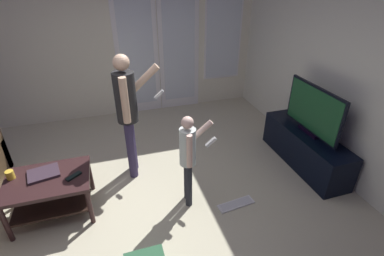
{
  "coord_description": "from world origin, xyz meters",
  "views": [
    {
      "loc": [
        -0.15,
        -2.43,
        2.4
      ],
      "look_at": [
        0.69,
        0.28,
        0.8
      ],
      "focal_mm": 26.52,
      "sensor_mm": 36.0,
      "label": 1
    }
  ],
  "objects_px": {
    "tv_remote_black": "(74,176)",
    "flat_screen_tv": "(313,111)",
    "coffee_table": "(50,188)",
    "loose_keyboard": "(236,204)",
    "person_child": "(189,154)",
    "laptop_closed": "(44,173)",
    "person_adult": "(128,107)",
    "tv_stand": "(305,148)",
    "cup_near_edge": "(10,175)"
  },
  "relations": [
    {
      "from": "laptop_closed",
      "to": "cup_near_edge",
      "type": "distance_m",
      "value": 0.32
    },
    {
      "from": "person_adult",
      "to": "person_child",
      "type": "xyz_separation_m",
      "value": [
        0.53,
        -0.75,
        -0.29
      ]
    },
    {
      "from": "loose_keyboard",
      "to": "cup_near_edge",
      "type": "relative_size",
      "value": 4.8
    },
    {
      "from": "tv_stand",
      "to": "cup_near_edge",
      "type": "relative_size",
      "value": 15.26
    },
    {
      "from": "coffee_table",
      "to": "cup_near_edge",
      "type": "distance_m",
      "value": 0.41
    },
    {
      "from": "flat_screen_tv",
      "to": "coffee_table",
      "type": "bearing_deg",
      "value": 179.46
    },
    {
      "from": "tv_stand",
      "to": "flat_screen_tv",
      "type": "distance_m",
      "value": 0.58
    },
    {
      "from": "person_adult",
      "to": "cup_near_edge",
      "type": "distance_m",
      "value": 1.42
    },
    {
      "from": "flat_screen_tv",
      "to": "loose_keyboard",
      "type": "xyz_separation_m",
      "value": [
        -1.24,
        -0.48,
        -0.81
      ]
    },
    {
      "from": "tv_stand",
      "to": "person_adult",
      "type": "bearing_deg",
      "value": 167.4
    },
    {
      "from": "coffee_table",
      "to": "loose_keyboard",
      "type": "distance_m",
      "value": 2.07
    },
    {
      "from": "flat_screen_tv",
      "to": "tv_remote_black",
      "type": "xyz_separation_m",
      "value": [
        -2.95,
        -0.03,
        -0.33
      ]
    },
    {
      "from": "coffee_table",
      "to": "flat_screen_tv",
      "type": "distance_m",
      "value": 3.26
    },
    {
      "from": "laptop_closed",
      "to": "cup_near_edge",
      "type": "relative_size",
      "value": 3.29
    },
    {
      "from": "person_adult",
      "to": "coffee_table",
      "type": "bearing_deg",
      "value": -153.35
    },
    {
      "from": "tv_remote_black",
      "to": "coffee_table",
      "type": "bearing_deg",
      "value": 128.56
    },
    {
      "from": "flat_screen_tv",
      "to": "person_adult",
      "type": "xyz_separation_m",
      "value": [
        -2.28,
        0.51,
        0.14
      ]
    },
    {
      "from": "tv_remote_black",
      "to": "flat_screen_tv",
      "type": "bearing_deg",
      "value": -38.54
    },
    {
      "from": "loose_keyboard",
      "to": "person_child",
      "type": "bearing_deg",
      "value": 155.43
    },
    {
      "from": "laptop_closed",
      "to": "cup_near_edge",
      "type": "bearing_deg",
      "value": 162.92
    },
    {
      "from": "laptop_closed",
      "to": "cup_near_edge",
      "type": "xyz_separation_m",
      "value": [
        -0.32,
        0.03,
        0.03
      ]
    },
    {
      "from": "flat_screen_tv",
      "to": "cup_near_edge",
      "type": "bearing_deg",
      "value": 177.74
    },
    {
      "from": "tv_stand",
      "to": "loose_keyboard",
      "type": "xyz_separation_m",
      "value": [
        -1.24,
        -0.47,
        -0.24
      ]
    },
    {
      "from": "person_child",
      "to": "coffee_table",
      "type": "bearing_deg",
      "value": 169.45
    },
    {
      "from": "tv_stand",
      "to": "person_child",
      "type": "distance_m",
      "value": 1.81
    },
    {
      "from": "flat_screen_tv",
      "to": "person_adult",
      "type": "height_order",
      "value": "person_adult"
    },
    {
      "from": "loose_keyboard",
      "to": "cup_near_edge",
      "type": "distance_m",
      "value": 2.47
    },
    {
      "from": "flat_screen_tv",
      "to": "person_adult",
      "type": "bearing_deg",
      "value": 167.48
    },
    {
      "from": "coffee_table",
      "to": "tv_stand",
      "type": "relative_size",
      "value": 0.6
    },
    {
      "from": "tv_stand",
      "to": "person_child",
      "type": "relative_size",
      "value": 1.28
    },
    {
      "from": "person_adult",
      "to": "loose_keyboard",
      "type": "height_order",
      "value": "person_adult"
    },
    {
      "from": "flat_screen_tv",
      "to": "person_child",
      "type": "bearing_deg",
      "value": -171.99
    },
    {
      "from": "tv_stand",
      "to": "person_child",
      "type": "bearing_deg",
      "value": -172.11
    },
    {
      "from": "coffee_table",
      "to": "tv_remote_black",
      "type": "relative_size",
      "value": 5.03
    },
    {
      "from": "cup_near_edge",
      "to": "coffee_table",
      "type": "bearing_deg",
      "value": -17.46
    },
    {
      "from": "flat_screen_tv",
      "to": "cup_near_edge",
      "type": "distance_m",
      "value": 3.59
    },
    {
      "from": "tv_stand",
      "to": "loose_keyboard",
      "type": "height_order",
      "value": "tv_stand"
    },
    {
      "from": "person_child",
      "to": "cup_near_edge",
      "type": "bearing_deg",
      "value": 168.09
    },
    {
      "from": "person_adult",
      "to": "laptop_closed",
      "type": "relative_size",
      "value": 5.17
    },
    {
      "from": "coffee_table",
      "to": "cup_near_edge",
      "type": "relative_size",
      "value": 9.1
    },
    {
      "from": "coffee_table",
      "to": "tv_stand",
      "type": "distance_m",
      "value": 3.23
    },
    {
      "from": "cup_near_edge",
      "to": "person_child",
      "type": "bearing_deg",
      "value": -11.91
    },
    {
      "from": "person_adult",
      "to": "tv_remote_black",
      "type": "bearing_deg",
      "value": -141.54
    },
    {
      "from": "flat_screen_tv",
      "to": "tv_remote_black",
      "type": "height_order",
      "value": "flat_screen_tv"
    },
    {
      "from": "cup_near_edge",
      "to": "tv_stand",
      "type": "bearing_deg",
      "value": -2.32
    },
    {
      "from": "tv_remote_black",
      "to": "tv_stand",
      "type": "bearing_deg",
      "value": -38.61
    },
    {
      "from": "tv_stand",
      "to": "laptop_closed",
      "type": "relative_size",
      "value": 4.64
    },
    {
      "from": "person_child",
      "to": "laptop_closed",
      "type": "distance_m",
      "value": 1.57
    },
    {
      "from": "person_adult",
      "to": "loose_keyboard",
      "type": "distance_m",
      "value": 1.71
    },
    {
      "from": "laptop_closed",
      "to": "cup_near_edge",
      "type": "height_order",
      "value": "cup_near_edge"
    }
  ]
}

